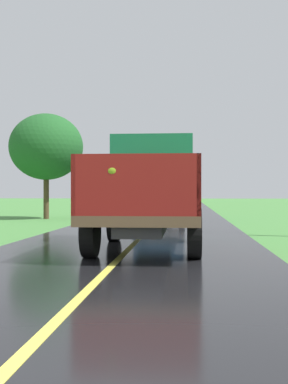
{
  "coord_description": "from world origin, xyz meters",
  "views": [
    {
      "loc": [
        1.33,
        -1.91,
        1.41
      ],
      "look_at": [
        0.17,
        11.92,
        1.4
      ],
      "focal_mm": 47.25,
      "sensor_mm": 36.0,
      "label": 1
    }
  ],
  "objects": [
    {
      "name": "roadside_tree_near_left",
      "position": [
        -5.87,
        23.57,
        3.71
      ],
      "size": [
        3.79,
        3.79,
        5.42
      ],
      "color": "#4C3823",
      "rests_on": "ground"
    },
    {
      "name": "banana_truck_far",
      "position": [
        0.06,
        24.53,
        1.48
      ],
      "size": [
        2.38,
        5.81,
        2.8
      ],
      "color": "#2D2D30",
      "rests_on": "road_surface"
    },
    {
      "name": "banana_truck_near",
      "position": [
        0.43,
        10.66,
        1.47
      ],
      "size": [
        2.38,
        5.83,
        2.8
      ],
      "color": "#2D2D30",
      "rests_on": "road_surface"
    }
  ]
}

